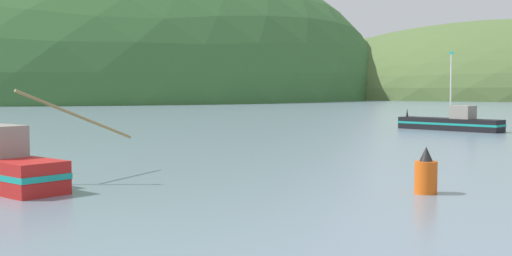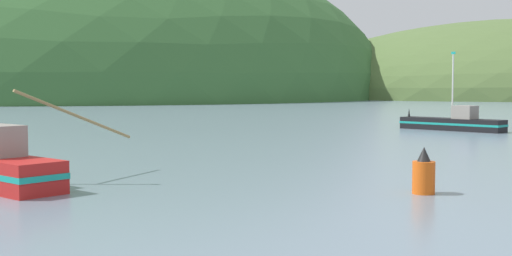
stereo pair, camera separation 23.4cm
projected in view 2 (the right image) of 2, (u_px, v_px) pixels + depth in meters
name	position (u px, v px, depth m)	size (l,w,h in m)	color
hill_mid_left	(57.00, 98.00, 178.70)	(174.84, 139.87, 85.54)	#386633
fishing_boat_black	(453.00, 123.00, 54.24)	(6.81, 7.76, 6.28)	black
channel_buoy	(424.00, 174.00, 23.09)	(0.77, 0.77, 1.61)	#E55914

